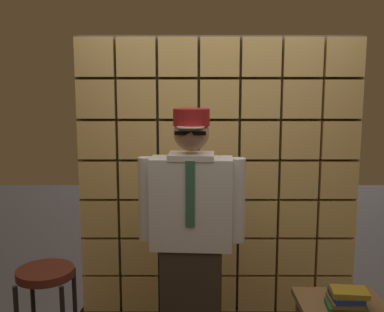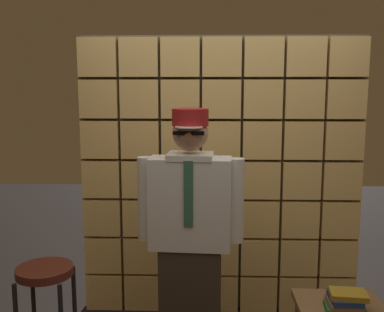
{
  "view_description": "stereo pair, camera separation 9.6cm",
  "coord_description": "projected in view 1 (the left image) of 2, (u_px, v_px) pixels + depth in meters",
  "views": [
    {
      "loc": [
        -0.21,
        -2.24,
        1.84
      ],
      "look_at": [
        -0.2,
        0.54,
        1.4
      ],
      "focal_mm": 42.81,
      "sensor_mm": 36.0,
      "label": 1
    },
    {
      "loc": [
        -0.11,
        -2.24,
        1.84
      ],
      "look_at": [
        -0.2,
        0.54,
        1.4
      ],
      "focal_mm": 42.81,
      "sensor_mm": 36.0,
      "label": 2
    }
  ],
  "objects": [
    {
      "name": "standing_person",
      "position": [
        190.0,
        236.0,
        2.9
      ],
      "size": [
        0.68,
        0.3,
        1.69
      ],
      "rotation": [
        0.0,
        0.0,
        -0.06
      ],
      "color": "#382D23",
      "rests_on": "ground"
    },
    {
      "name": "glass_block_wall",
      "position": [
        217.0,
        179.0,
        3.62
      ],
      "size": [
        2.23,
        0.1,
        2.23
      ],
      "color": "#F2C672",
      "rests_on": "ground"
    },
    {
      "name": "book_stack",
      "position": [
        345.0,
        299.0,
        2.69
      ],
      "size": [
        0.24,
        0.2,
        0.12
      ],
      "color": "#1E592D",
      "rests_on": "side_table"
    },
    {
      "name": "bar_stool",
      "position": [
        45.0,
        299.0,
        2.75
      ],
      "size": [
        0.34,
        0.34,
        0.75
      ],
      "color": "#592319",
      "rests_on": "ground"
    }
  ]
}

